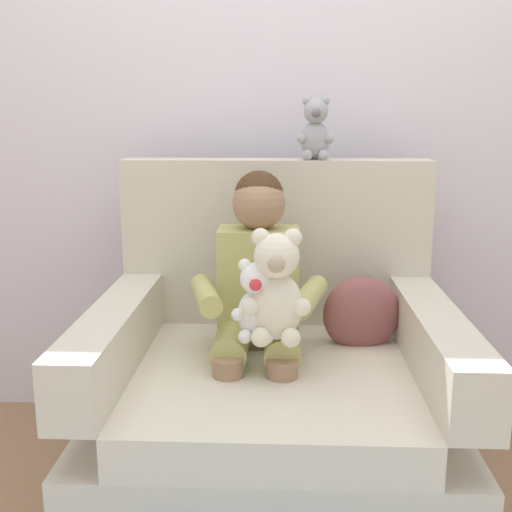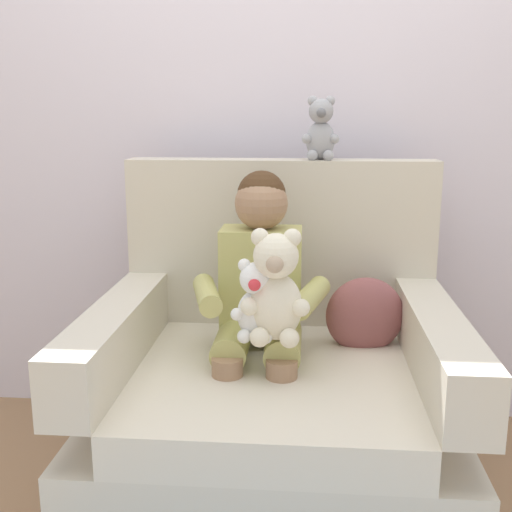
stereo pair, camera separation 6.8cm
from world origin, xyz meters
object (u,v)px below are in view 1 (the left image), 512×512
Objects in this scene: plush_cream at (276,289)px; plush_white at (256,302)px; seated_child at (258,289)px; plush_grey_on_backrest at (315,130)px; armchair at (273,399)px; throw_pillow at (362,314)px.

plush_cream reaches higher than plush_white.
plush_grey_on_backrest is at bearing 66.13° from seated_child.
armchair is 0.93m from plush_grey_on_backrest.
armchair reaches higher than throw_pillow.
plush_white is (0.00, -0.17, 0.01)m from seated_child.
plush_grey_on_backrest is 0.66m from throw_pillow.
seated_child is at bearing -163.75° from throw_pillow.
armchair is at bearing -125.68° from plush_grey_on_backrest.
seated_child is 3.74× the size of plush_grey_on_backrest.
plush_grey_on_backrest is at bearing 69.65° from armchair.
armchair is at bearing 108.32° from plush_cream.
armchair is 5.00× the size of plush_grey_on_backrest.
plush_grey_on_backrest is (0.14, 0.37, 0.84)m from armchair.
plush_grey_on_backrest reaches higher than plush_white.
armchair is 0.44m from plush_cream.
seated_child is at bearing 93.63° from plush_white.
plush_grey_on_backrest is at bearing 124.03° from throw_pillow.
armchair is at bearing -29.49° from seated_child.
plush_grey_on_backrest is (0.19, 0.33, 0.49)m from seated_child.
seated_child reaches higher than throw_pillow.
plush_cream is (0.06, -0.18, 0.05)m from seated_child.
throw_pillow is at bearing 22.02° from seated_child.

